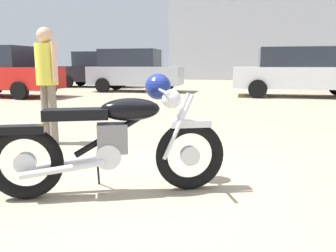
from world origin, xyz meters
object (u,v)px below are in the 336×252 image
dark_sedan_left (3,71)px  blue_hatchback_right (97,69)px  vintage_motorcycle (116,139)px  bystander (47,74)px  silver_sedan_mid (304,70)px  pale_sedan_back (134,70)px

dark_sedan_left → blue_hatchback_right: same height
vintage_motorcycle → bystander: (-1.74, 1.54, 0.53)m
blue_hatchback_right → silver_sedan_mid: 10.11m
dark_sedan_left → pale_sedan_back: 5.09m
vintage_motorcycle → bystander: bearing=113.2°
vintage_motorcycle → pale_sedan_back: bearing=85.2°
bystander → blue_hatchback_right: size_ratio=0.41×
pale_sedan_back → bystander: bearing=-80.0°
pale_sedan_back → vintage_motorcycle: bearing=-73.7°
bystander → pale_sedan_back: bearing=35.1°
dark_sedan_left → bystander: bearing=-46.0°
dark_sedan_left → blue_hatchback_right: size_ratio=0.97×
vintage_motorcycle → dark_sedan_left: 10.95m
pale_sedan_back → dark_sedan_left: bearing=-139.8°
vintage_motorcycle → blue_hatchback_right: size_ratio=0.48×
vintage_motorcycle → pale_sedan_back: (-4.18, 11.22, 0.43)m
dark_sedan_left → silver_sedan_mid: dark_sedan_left is taller
blue_hatchback_right → silver_sedan_mid: size_ratio=0.84×
bystander → silver_sedan_mid: 9.93m
bystander → dark_sedan_left: dark_sedan_left is taller
vintage_motorcycle → silver_sedan_mid: silver_sedan_mid is taller
vintage_motorcycle → blue_hatchback_right: (-7.09, 13.51, 0.43)m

